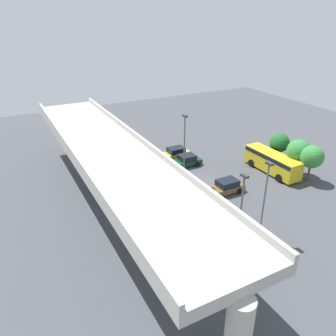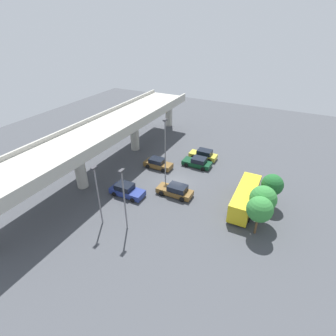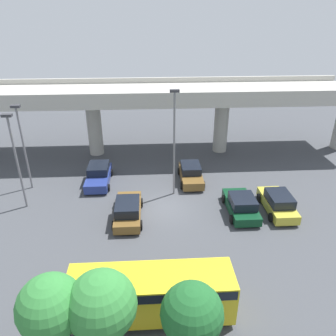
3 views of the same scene
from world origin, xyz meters
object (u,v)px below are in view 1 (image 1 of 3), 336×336
parked_car_1 (225,187)px  lamp_post_near_aisle (241,207)px  parked_car_4 (175,153)px  parked_car_0 (196,212)px  lamp_post_by_overpass (265,195)px  tree_front_right (279,143)px  shuttle_bus (272,161)px  tree_front_centre (299,151)px  lamp_post_mid_lot (184,146)px  tree_front_left (312,157)px  parked_car_3 (185,161)px  parked_car_2 (161,179)px

parked_car_1 → lamp_post_near_aisle: bearing=59.0°
parked_car_4 → parked_car_0: bearing=69.0°
lamp_post_by_overpass → tree_front_right: 17.45m
shuttle_bus → tree_front_centre: tree_front_centre is taller
parked_car_4 → tree_front_centre: bearing=133.1°
parked_car_1 → parked_car_4: size_ratio=1.06×
parked_car_1 → tree_front_centre: bearing=177.9°
parked_car_1 → lamp_post_by_overpass: size_ratio=0.63×
lamp_post_by_overpass → tree_front_right: (11.26, -13.26, -1.39)m
lamp_post_mid_lot → tree_front_centre: (-4.03, -14.04, -1.84)m
lamp_post_by_overpass → shuttle_bus: bearing=-47.9°
tree_front_centre → tree_front_left: bearing=179.9°
parked_car_3 → tree_front_left: (-10.92, -10.90, 2.55)m
shuttle_bus → lamp_post_near_aisle: bearing=-53.4°
parked_car_2 → shuttle_bus: 14.58m
parked_car_1 → tree_front_left: size_ratio=1.02×
parked_car_3 → shuttle_bus: bearing=141.9°
parked_car_3 → lamp_post_mid_lot: bearing=57.1°
lamp_post_near_aisle → tree_front_left: bearing=-68.8°
shuttle_bus → lamp_post_mid_lot: (2.03, 11.92, 3.51)m
shuttle_bus → tree_front_centre: (-2.00, -2.12, 1.67)m
lamp_post_near_aisle → parked_car_1: bearing=-31.0°
lamp_post_near_aisle → tree_front_centre: size_ratio=1.55×
parked_car_0 → tree_front_centre: tree_front_centre is taller
parked_car_0 → shuttle_bus: size_ratio=0.57×
parked_car_4 → lamp_post_by_overpass: bearing=84.6°
shuttle_bus → parked_car_1: bearing=-79.4°
tree_front_right → tree_front_left: bearing=175.0°
parked_car_2 → lamp_post_mid_lot: 5.13m
parked_car_0 → tree_front_centre: size_ratio=0.98×
parked_car_1 → tree_front_right: 11.84m
shuttle_bus → tree_front_right: (1.63, -2.61, 1.49)m
parked_car_1 → lamp_post_by_overpass: 9.09m
parked_car_2 → tree_front_left: bearing=-25.6°
parked_car_1 → parked_car_4: 11.31m
tree_front_left → tree_front_centre: tree_front_centre is taller
parked_car_0 → tree_front_centre: 16.75m
parked_car_0 → parked_car_4: (14.16, -5.44, 0.00)m
tree_front_left → parked_car_0: bearing=91.5°
shuttle_bus → parked_car_3: bearing=-128.1°
parked_car_0 → shuttle_bus: shuttle_bus is taller
parked_car_0 → tree_front_right: tree_front_right is taller
parked_car_4 → lamp_post_near_aisle: size_ratio=0.61×
parked_car_1 → tree_front_centre: 10.96m
parked_car_1 → shuttle_bus: 8.74m
tree_front_left → lamp_post_mid_lot: bearing=66.6°
tree_front_right → parked_car_3: bearing=65.2°
parked_car_3 → tree_front_centre: tree_front_centre is taller
parked_car_1 → lamp_post_mid_lot: (3.63, 3.37, 4.33)m
tree_front_left → tree_front_centre: bearing=-0.1°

